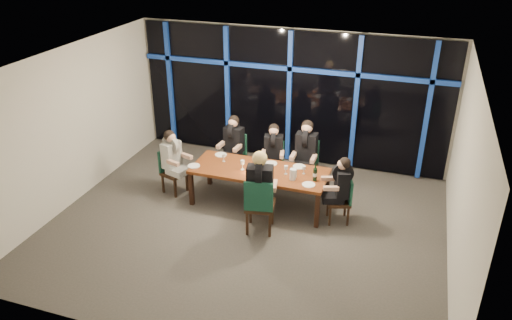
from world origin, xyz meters
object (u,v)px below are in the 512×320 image
object	(u,v)px
chair_end_left	(171,168)
diner_far_right	(306,145)
chair_far_mid	(274,160)
diner_end_right	(340,180)
diner_far_left	(233,138)
diner_end_left	(172,153)
chair_far_left	(235,153)
chair_near_mid	(259,203)
diner_far_mid	(273,146)
diner_near_mid	(260,179)
water_pitcher	(293,174)
chair_end_right	(343,197)
chair_far_right	(306,161)
wine_bottle	(315,174)
dining_table	(259,173)

from	to	relation	value
chair_end_left	diner_far_right	xyz separation A→B (m)	(2.54, 0.99, 0.45)
chair_far_mid	diner_end_right	xyz separation A→B (m)	(1.56, -1.05, 0.34)
diner_far_left	diner_end_left	world-z (taller)	diner_far_left
chair_far_left	chair_near_mid	xyz separation A→B (m)	(1.19, -1.94, 0.08)
diner_far_mid	diner_end_right	bearing A→B (deg)	-44.37
chair_near_mid	diner_near_mid	xyz separation A→B (m)	(-0.02, 0.09, 0.43)
water_pitcher	diner_near_mid	bearing A→B (deg)	-114.98
chair_end_left	water_pitcher	bearing A→B (deg)	-74.72
chair_far_left	diner_end_right	world-z (taller)	diner_end_right
chair_far_left	diner_near_mid	xyz separation A→B (m)	(1.17, -1.85, 0.50)
chair_end_right	diner_end_left	size ratio (longest dim) A/B	0.99
diner_end_left	chair_far_right	bearing A→B (deg)	-48.31
diner_end_left	water_pitcher	distance (m)	2.49
chair_end_left	chair_far_right	bearing A→B (deg)	-49.38
chair_far_left	water_pitcher	bearing A→B (deg)	-31.09
chair_far_right	wine_bottle	distance (m)	1.21
chair_far_right	chair_end_right	distance (m)	1.45
dining_table	chair_far_left	bearing A→B (deg)	131.05
diner_far_mid	water_pitcher	world-z (taller)	diner_far_mid
dining_table	diner_far_left	xyz separation A→B (m)	(-0.88, 0.93, 0.22)
diner_far_left	diner_end_left	size ratio (longest dim) A/B	1.03
diner_far_right	wine_bottle	xyz separation A→B (m)	(0.41, -1.00, -0.08)
diner_near_mid	wine_bottle	bearing A→B (deg)	-146.81
diner_end_right	chair_far_left	bearing A→B (deg)	-132.86
diner_far_right	diner_far_mid	bearing A→B (deg)	-175.42
chair_far_mid	water_pitcher	world-z (taller)	water_pitcher
chair_far_mid	diner_far_right	world-z (taller)	diner_far_right
chair_near_mid	diner_far_right	world-z (taller)	diner_far_right
chair_far_mid	water_pitcher	xyz separation A→B (m)	(0.70, -1.11, 0.35)
diner_far_left	wine_bottle	size ratio (longest dim) A/B	2.76
chair_far_right	diner_near_mid	bearing A→B (deg)	-102.38
diner_far_left	diner_near_mid	bearing A→B (deg)	-50.73
diner_end_right	diner_far_mid	bearing A→B (deg)	-140.47
chair_end_left	diner_far_right	bearing A→B (deg)	-51.05
diner_near_mid	diner_far_mid	bearing A→B (deg)	-91.48
diner_far_mid	water_pitcher	size ratio (longest dim) A/B	4.14
diner_far_mid	water_pitcher	xyz separation A→B (m)	(0.68, -1.04, -0.02)
chair_far_left	diner_end_left	bearing A→B (deg)	-123.92
dining_table	diner_far_right	world-z (taller)	diner_far_right
diner_end_left	chair_end_right	bearing A→B (deg)	-72.25
water_pitcher	diner_end_right	bearing A→B (deg)	10.53
chair_end_left	diner_end_right	distance (m)	3.44
wine_bottle	chair_far_mid	bearing A→B (deg)	136.88
chair_near_mid	diner_far_right	distance (m)	1.93
water_pitcher	chair_end_left	bearing A→B (deg)	-176.14
diner_far_right	chair_far_mid	bearing A→B (deg)	178.06
chair_end_left	diner_far_mid	size ratio (longest dim) A/B	1.03
diner_far_right	diner_end_right	world-z (taller)	diner_far_right
diner_end_right	chair_near_mid	bearing A→B (deg)	-74.83
chair_far_left	diner_near_mid	size ratio (longest dim) A/B	0.90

